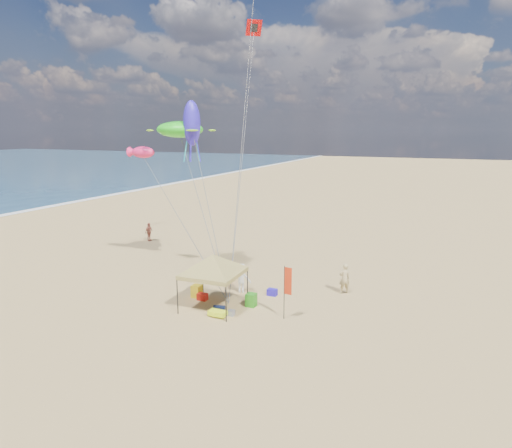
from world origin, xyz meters
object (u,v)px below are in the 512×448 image
object	(u,v)px
canopy_tent	(213,256)
person_far_a	(149,232)
person_near_b	(226,271)
cooler_red	(202,297)
person_near_a	(344,278)
chair_green	(251,300)
person_near_c	(241,278)
feather_flag	(287,284)
cooler_blue	(272,292)
chair_yellow	(197,291)
beach_cart	(218,313)

from	to	relation	value
canopy_tent	person_far_a	size ratio (longest dim) A/B	3.53
canopy_tent	person_near_b	size ratio (longest dim) A/B	3.59
cooler_red	person_near_a	world-z (taller)	person_near_a
canopy_tent	person_near_a	distance (m)	7.86
chair_green	person_far_a	distance (m)	16.94
person_near_a	person_near_c	bearing A→B (deg)	-15.54
person_near_a	canopy_tent	bearing A→B (deg)	2.59
person_near_c	person_far_a	xyz separation A→B (m)	(-12.52, 8.00, -0.08)
chair_green	person_near_c	distance (m)	2.23
feather_flag	person_near_c	distance (m)	4.59
cooler_red	person_near_c	distance (m)	2.52
person_near_c	person_near_b	bearing A→B (deg)	-55.39
person_near_b	chair_green	bearing A→B (deg)	-84.12
cooler_red	person_near_a	xyz separation A→B (m)	(6.92, 4.22, 0.71)
person_near_b	person_near_c	world-z (taller)	person_near_c
canopy_tent	chair_green	xyz separation A→B (m)	(1.70, 1.03, -2.48)
cooler_blue	chair_yellow	world-z (taller)	chair_yellow
beach_cart	person_near_c	xyz separation A→B (m)	(-0.42, 3.63, 0.66)
beach_cart	feather_flag	bearing A→B (deg)	18.69
person_near_b	person_near_c	size ratio (longest dim) A/B	0.89
cooler_blue	chair_yellow	size ratio (longest dim) A/B	0.77
feather_flag	chair_green	xyz separation A→B (m)	(-2.32, 0.85, -1.50)
chair_yellow	person_near_a	world-z (taller)	person_near_a
canopy_tent	person_far_a	world-z (taller)	canopy_tent
cooler_red	person_near_b	xyz separation A→B (m)	(-0.10, 3.04, 0.58)
beach_cart	person_near_a	bearing A→B (deg)	49.48
cooler_blue	chair_yellow	bearing A→B (deg)	-152.64
feather_flag	person_near_b	xyz separation A→B (m)	(-5.26, 3.61, -1.08)
canopy_tent	person_near_a	size ratio (longest dim) A/B	3.07
beach_cart	person_near_a	xyz separation A→B (m)	(5.05, 5.90, 0.70)
person_near_a	cooler_red	bearing A→B (deg)	-6.71
cooler_blue	chair_yellow	xyz separation A→B (m)	(-3.79, -1.96, 0.16)
person_near_c	person_far_a	world-z (taller)	person_near_c
cooler_red	person_far_a	xyz separation A→B (m)	(-11.07, 9.95, 0.59)
cooler_red	cooler_blue	bearing A→B (deg)	34.17
canopy_tent	chair_green	bearing A→B (deg)	31.18
person_near_c	chair_yellow	bearing A→B (deg)	20.23
cooler_red	cooler_blue	xyz separation A→B (m)	(3.27, 2.22, 0.00)
beach_cart	person_near_b	xyz separation A→B (m)	(-1.98, 4.72, 0.57)
canopy_tent	person_near_a	xyz separation A→B (m)	(5.78, 4.97, -1.93)
cooler_red	person_near_a	size ratio (longest dim) A/B	0.30
chair_green	person_near_b	xyz separation A→B (m)	(-2.94, 2.76, 0.42)
cooler_blue	person_near_a	bearing A→B (deg)	28.73
chair_green	person_near_b	distance (m)	4.06
feather_flag	beach_cart	bearing A→B (deg)	-161.31
canopy_tent	cooler_blue	world-z (taller)	canopy_tent
cooler_red	beach_cart	world-z (taller)	cooler_red
chair_green	chair_yellow	xyz separation A→B (m)	(-3.36, -0.02, 0.00)
canopy_tent	person_near_b	bearing A→B (deg)	108.12
person_near_c	chair_green	bearing A→B (deg)	109.32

